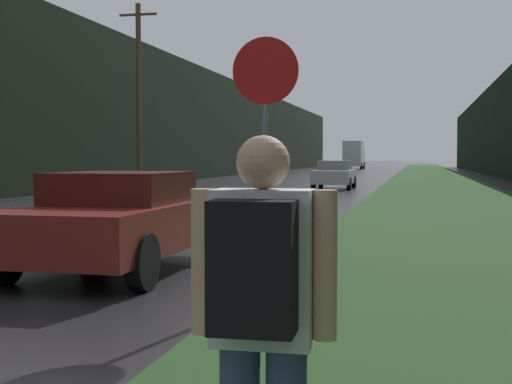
% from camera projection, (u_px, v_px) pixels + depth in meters
% --- Properties ---
extents(grass_verge, '(6.00, 240.00, 0.02)m').
position_uv_depth(grass_verge, '(438.00, 188.00, 37.11)').
color(grass_verge, '#26471E').
rests_on(grass_verge, ground_plane).
extents(lane_stripe_c, '(0.12, 3.00, 0.01)m').
position_uv_depth(lane_stripe_c, '(62.00, 246.00, 12.80)').
color(lane_stripe_c, silver).
rests_on(lane_stripe_c, ground_plane).
extents(lane_stripe_d, '(0.12, 3.00, 0.01)m').
position_uv_depth(lane_stripe_d, '(186.00, 215.00, 19.62)').
color(lane_stripe_d, silver).
rests_on(lane_stripe_d, ground_plane).
extents(lane_stripe_e, '(0.12, 3.00, 0.01)m').
position_uv_depth(lane_stripe_e, '(246.00, 200.00, 26.44)').
color(lane_stripe_e, silver).
rests_on(lane_stripe_e, ground_plane).
extents(treeline_far_side, '(2.00, 140.00, 8.22)m').
position_uv_depth(treeline_far_side, '(180.00, 122.00, 50.54)').
color(treeline_far_side, black).
rests_on(treeline_far_side, ground_plane).
extents(utility_pole_far, '(1.80, 0.24, 8.64)m').
position_uv_depth(utility_pole_far, '(139.00, 95.00, 32.85)').
color(utility_pole_far, '#4C3823').
rests_on(utility_pole_far, ground_plane).
extents(stop_sign, '(0.75, 0.07, 2.93)m').
position_uv_depth(stop_sign, '(265.00, 135.00, 7.93)').
color(stop_sign, slate).
rests_on(stop_sign, ground_plane).
extents(hitchhiker_with_backpack, '(0.58, 0.41, 1.68)m').
position_uv_depth(hitchhiker_with_backpack, '(261.00, 318.00, 2.77)').
color(hitchhiker_with_backpack, navy).
rests_on(hitchhiker_with_backpack, ground_plane).
extents(car_passing_near, '(2.04, 4.10, 1.38)m').
position_uv_depth(car_passing_near, '(116.00, 220.00, 9.92)').
color(car_passing_near, maroon).
rests_on(car_passing_near, ground_plane).
extents(car_passing_far, '(1.93, 4.31, 1.42)m').
position_uv_depth(car_passing_far, '(335.00, 175.00, 35.84)').
color(car_passing_far, '#BCBCBC').
rests_on(car_passing_far, ground_plane).
extents(delivery_truck, '(2.58, 6.81, 3.70)m').
position_uv_depth(delivery_truck, '(354.00, 155.00, 94.87)').
color(delivery_truck, gray).
rests_on(delivery_truck, ground_plane).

